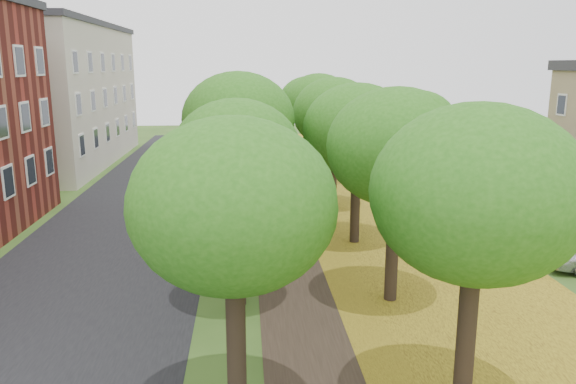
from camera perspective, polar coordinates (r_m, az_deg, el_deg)
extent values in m
cube|color=black|center=(27.07, -16.09, -3.42)|extent=(8.00, 70.00, 0.01)
cube|color=black|center=(26.56, -0.02, -3.21)|extent=(3.20, 70.00, 0.01)
cube|color=#B29C20|center=(27.39, 10.48, -2.93)|extent=(7.50, 70.00, 0.01)
cube|color=black|center=(31.50, 25.13, -1.89)|extent=(9.00, 16.00, 0.01)
cylinder|color=black|center=(11.88, -5.27, -15.54)|extent=(0.40, 0.40, 3.40)
ellipsoid|color=#235E13|center=(10.78, -5.60, -1.17)|extent=(4.11, 4.11, 3.49)
cylinder|color=black|center=(17.40, -5.02, -6.13)|extent=(0.40, 0.40, 3.40)
ellipsoid|color=#235E13|center=(16.66, -5.22, 3.80)|extent=(4.11, 4.11, 3.49)
cylinder|color=black|center=(23.16, -4.89, -1.32)|extent=(0.40, 0.40, 3.40)
ellipsoid|color=#235E13|center=(22.61, -5.04, 6.17)|extent=(4.11, 4.11, 3.49)
cylinder|color=black|center=(29.01, -4.82, 1.57)|extent=(0.40, 0.40, 3.40)
ellipsoid|color=#235E13|center=(28.58, -4.93, 7.55)|extent=(4.11, 4.11, 3.49)
cylinder|color=black|center=(34.92, -4.77, 3.48)|extent=(0.40, 0.40, 3.40)
ellipsoid|color=#235E13|center=(34.56, -4.86, 8.45)|extent=(4.11, 4.11, 3.49)
cylinder|color=black|center=(40.85, -4.73, 4.84)|extent=(0.40, 0.40, 3.40)
ellipsoid|color=#235E13|center=(40.54, -4.81, 9.09)|extent=(4.11, 4.11, 3.49)
cylinder|color=black|center=(12.72, 17.62, -14.11)|extent=(0.40, 0.40, 3.40)
ellipsoid|color=#235E13|center=(11.70, 18.62, -0.68)|extent=(4.11, 4.11, 3.49)
cylinder|color=black|center=(17.98, 10.54, -5.67)|extent=(0.40, 0.40, 3.40)
ellipsoid|color=#235E13|center=(17.27, 10.95, 3.94)|extent=(4.11, 4.11, 3.49)
cylinder|color=black|center=(23.60, 6.84, -1.09)|extent=(0.40, 0.40, 3.40)
ellipsoid|color=#235E13|center=(23.06, 7.05, 6.25)|extent=(4.11, 4.11, 3.49)
cylinder|color=black|center=(29.37, 4.59, 1.71)|extent=(0.40, 0.40, 3.40)
ellipsoid|color=#235E13|center=(28.94, 4.70, 7.62)|extent=(4.11, 4.11, 3.49)
cylinder|color=black|center=(35.21, 3.08, 3.58)|extent=(0.40, 0.40, 3.40)
ellipsoid|color=#235E13|center=(34.86, 3.14, 8.52)|extent=(4.11, 4.11, 3.49)
cylinder|color=black|center=(41.10, 2.00, 4.92)|extent=(0.40, 0.40, 3.40)
ellipsoid|color=#235E13|center=(40.80, 2.03, 9.15)|extent=(4.11, 4.11, 3.49)
cube|color=beige|center=(46.05, -23.77, 8.83)|extent=(10.00, 20.00, 10.00)
cube|color=#2D2D33|center=(46.08, -24.37, 15.28)|extent=(10.30, 20.30, 0.40)
imported|color=maroon|center=(27.36, 24.04, -2.49)|extent=(4.13, 2.65, 1.29)
imported|color=#38373D|center=(31.89, 19.67, -0.12)|extent=(4.54, 3.07, 1.22)
imported|color=white|center=(33.20, 21.05, 0.37)|extent=(5.23, 3.20, 1.35)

